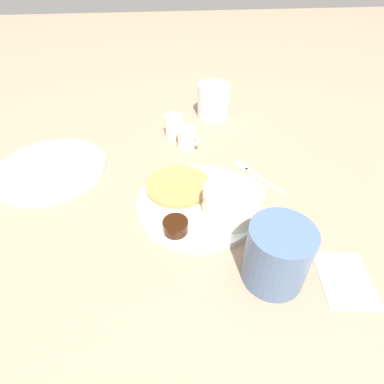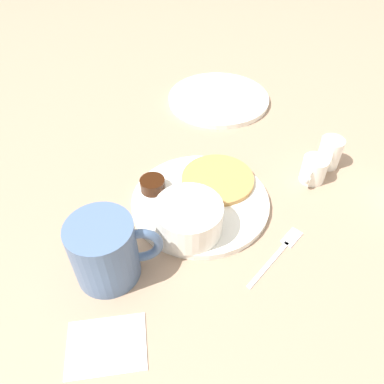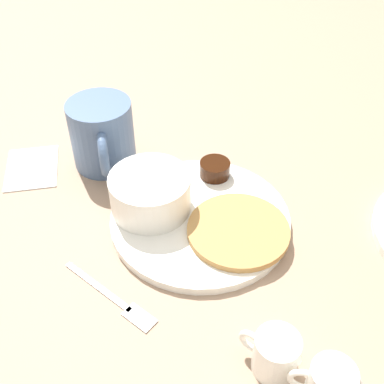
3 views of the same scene
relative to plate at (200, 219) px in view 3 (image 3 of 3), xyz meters
name	(u,v)px [view 3 (image 3 of 3)]	position (x,y,z in m)	size (l,w,h in m)	color
ground_plane	(200,222)	(0.00, 0.00, -0.01)	(4.00, 4.00, 0.00)	#9E7F66
plate	(200,219)	(0.00, 0.00, 0.00)	(0.24, 0.24, 0.01)	white
pancake_stack	(238,230)	(0.05, 0.04, 0.01)	(0.13, 0.13, 0.01)	#B78447
bowl	(150,192)	(-0.04, -0.06, 0.03)	(0.11, 0.11, 0.05)	white
syrup_cup	(215,169)	(-0.07, 0.05, 0.02)	(0.04, 0.04, 0.02)	black
butter_ramekin	(143,189)	(-0.06, -0.06, 0.02)	(0.05, 0.05, 0.05)	white
coffee_mug	(102,135)	(-0.17, -0.09, 0.05)	(0.13, 0.09, 0.10)	slate
creamer_pitcher_near	(272,355)	(0.22, 0.00, 0.02)	(0.06, 0.05, 0.05)	white
fork	(118,301)	(0.09, -0.13, 0.00)	(0.13, 0.09, 0.00)	silver
napkin	(32,167)	(-0.19, -0.20, 0.00)	(0.11, 0.09, 0.00)	white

